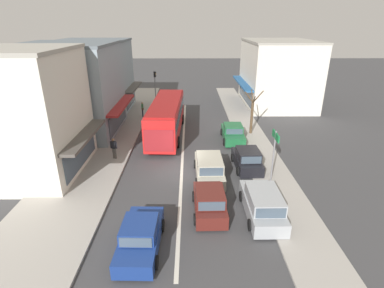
{
  "coord_description": "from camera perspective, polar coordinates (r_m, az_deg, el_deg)",
  "views": [
    {
      "loc": [
        0.58,
        -19.09,
        9.9
      ],
      "look_at": [
        0.75,
        2.07,
        1.2
      ],
      "focal_mm": 28.0,
      "sensor_mm": 36.0,
      "label": 1
    }
  ],
  "objects": [
    {
      "name": "ground_plane",
      "position": [
        21.51,
        -1.96,
        -5.07
      ],
      "size": [
        140.0,
        140.0,
        0.0
      ],
      "primitive_type": "plane",
      "color": "#3F3F42"
    },
    {
      "name": "lane_centre_line",
      "position": [
        25.13,
        -1.74,
        -0.86
      ],
      "size": [
        0.2,
        28.0,
        0.01
      ],
      "primitive_type": "cube",
      "color": "silver",
      "rests_on": "ground"
    },
    {
      "name": "sidewalk_left",
      "position": [
        27.94,
        -15.74,
        0.87
      ],
      "size": [
        5.2,
        44.0,
        0.14
      ],
      "primitive_type": "cube",
      "color": "#A39E96",
      "rests_on": "ground"
    },
    {
      "name": "kerb_right",
      "position": [
        27.53,
        11.36,
        0.95
      ],
      "size": [
        2.8,
        44.0,
        0.12
      ],
      "primitive_type": "cube",
      "color": "#A39E96",
      "rests_on": "ground"
    },
    {
      "name": "shopfront_corner_near",
      "position": [
        22.62,
        -28.96,
        4.96
      ],
      "size": [
        7.39,
        7.3,
        8.44
      ],
      "color": "silver",
      "rests_on": "ground"
    },
    {
      "name": "shopfront_mid_block",
      "position": [
        29.79,
        -21.94,
        9.52
      ],
      "size": [
        8.99,
        8.33,
        8.2
      ],
      "color": "#84939E",
      "rests_on": "ground"
    },
    {
      "name": "shopfront_far_end",
      "position": [
        37.15,
        -17.7,
        12.22
      ],
      "size": [
        8.41,
        7.08,
        8.06
      ],
      "color": "#84939E",
      "rests_on": "ground"
    },
    {
      "name": "building_right_far",
      "position": [
        39.65,
        15.92,
        12.83
      ],
      "size": [
        8.67,
        10.97,
        7.83
      ],
      "color": "silver",
      "rests_on": "ground"
    },
    {
      "name": "city_bus",
      "position": [
        27.65,
        -4.88,
        5.41
      ],
      "size": [
        3.03,
        10.94,
        3.23
      ],
      "color": "red",
      "rests_on": "ground"
    },
    {
      "name": "wagon_adjacent_lane_lead",
      "position": [
        20.29,
        3.28,
        -4.51
      ],
      "size": [
        2.01,
        4.54,
        1.58
      ],
      "color": "#B7B29E",
      "rests_on": "ground"
    },
    {
      "name": "sedan_behind_bus_mid",
      "position": [
        14.7,
        -9.79,
        -16.98
      ],
      "size": [
        1.98,
        4.24,
        1.47
      ],
      "color": "navy",
      "rests_on": "ground"
    },
    {
      "name": "hatchback_adjacent_lane_trail",
      "position": [
        16.77,
        3.36,
        -10.93
      ],
      "size": [
        1.89,
        3.74,
        1.54
      ],
      "color": "#561E19",
      "rests_on": "ground"
    },
    {
      "name": "parked_wagon_kerb_front",
      "position": [
        16.94,
        13.29,
        -11.04
      ],
      "size": [
        1.96,
        4.51,
        1.58
      ],
      "color": "#9EA3A8",
      "rests_on": "ground"
    },
    {
      "name": "parked_hatchback_kerb_second",
      "position": [
        21.86,
        10.46,
        -2.92
      ],
      "size": [
        1.92,
        3.76,
        1.54
      ],
      "color": "black",
      "rests_on": "ground"
    },
    {
      "name": "parked_sedan_kerb_third",
      "position": [
        26.92,
        7.77,
        2.06
      ],
      "size": [
        1.93,
        4.22,
        1.47
      ],
      "color": "#1E6638",
      "rests_on": "ground"
    },
    {
      "name": "traffic_light_downstreet",
      "position": [
        38.32,
        -7.05,
        11.59
      ],
      "size": [
        0.33,
        0.24,
        4.2
      ],
      "color": "gray",
      "rests_on": "ground"
    },
    {
      "name": "directional_road_sign",
      "position": [
        19.54,
        15.48,
        -0.2
      ],
      "size": [
        0.1,
        1.4,
        3.6
      ],
      "color": "gray",
      "rests_on": "ground"
    },
    {
      "name": "street_tree_right",
      "position": [
        28.27,
        11.36,
        5.63
      ],
      "size": [
        1.71,
        1.8,
        4.16
      ],
      "color": "brown",
      "rests_on": "ground"
    },
    {
      "name": "pedestrian_with_handbag_near",
      "position": [
        33.44,
        -9.42,
        6.73
      ],
      "size": [
        0.34,
        0.65,
        1.63
      ],
      "color": "#232838",
      "rests_on": "sidewalk_left"
    },
    {
      "name": "pedestrian_browsing_midblock",
      "position": [
        23.41,
        -14.67,
        -0.59
      ],
      "size": [
        0.55,
        0.32,
        1.63
      ],
      "color": "#4C4742",
      "rests_on": "sidewalk_left"
    }
  ]
}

